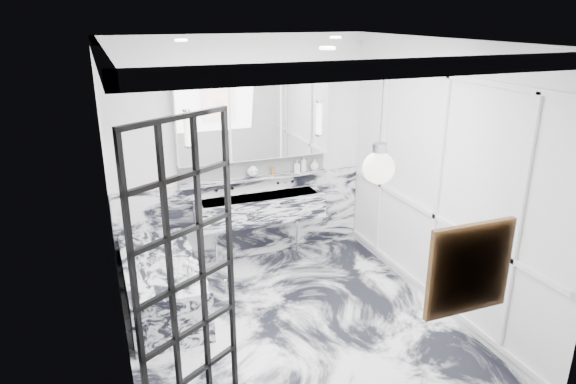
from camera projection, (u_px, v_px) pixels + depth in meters
name	position (u px, v px, depth m)	size (l,w,h in m)	color
floor	(295.00, 329.00, 5.19)	(3.60, 3.60, 0.00)	white
ceiling	(297.00, 41.00, 4.26)	(3.60, 3.60, 0.00)	white
wall_back	(241.00, 152.00, 6.31)	(3.60, 3.60, 0.00)	white
wall_front	(405.00, 294.00, 3.14)	(3.60, 3.60, 0.00)	white
wall_left	(114.00, 223.00, 4.18)	(3.60, 3.60, 0.00)	white
wall_right	(440.00, 180.00, 5.27)	(3.60, 3.60, 0.00)	white
marble_clad_back	(244.00, 219.00, 6.58)	(3.18, 0.05, 1.05)	white
marble_clad_left	(117.00, 230.00, 4.20)	(0.02, 3.56, 2.68)	white
panel_molding	(438.00, 189.00, 5.29)	(0.03, 3.40, 2.30)	white
soap_bottle_a	(304.00, 164.00, 6.57)	(0.08, 0.08, 0.20)	#8C5919
soap_bottle_b	(297.00, 166.00, 6.54)	(0.07, 0.07, 0.16)	#4C4C51
soap_bottle_c	(315.00, 165.00, 6.63)	(0.12, 0.12, 0.15)	silver
face_pot	(252.00, 171.00, 6.34)	(0.14, 0.14, 0.14)	white
amber_bottle	(273.00, 171.00, 6.44)	(0.04, 0.04, 0.10)	#8C5919
flower_vase	(191.00, 276.00, 4.96)	(0.08, 0.08, 0.12)	silver
crittall_door	(188.00, 283.00, 3.67)	(0.88, 0.04, 2.39)	black
artwork	(470.00, 269.00, 3.33)	(0.53, 0.05, 0.53)	#CF4915
pendant_light	(379.00, 168.00, 3.46)	(0.22, 0.22, 0.22)	white
trough_sink	(260.00, 208.00, 6.36)	(1.60, 0.45, 0.30)	silver
ledge	(255.00, 178.00, 6.40)	(1.90, 0.14, 0.04)	silver
subway_tile	(254.00, 166.00, 6.41)	(1.90, 0.03, 0.23)	white
mirror_cabinet	(254.00, 119.00, 6.15)	(1.90, 0.16, 1.00)	white
sconce_left	(187.00, 129.00, 5.80)	(0.07, 0.07, 0.40)	white
sconce_right	(319.00, 119.00, 6.36)	(0.07, 0.07, 0.40)	white
bathtub	(162.00, 284.00, 5.49)	(0.75, 1.65, 0.55)	silver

